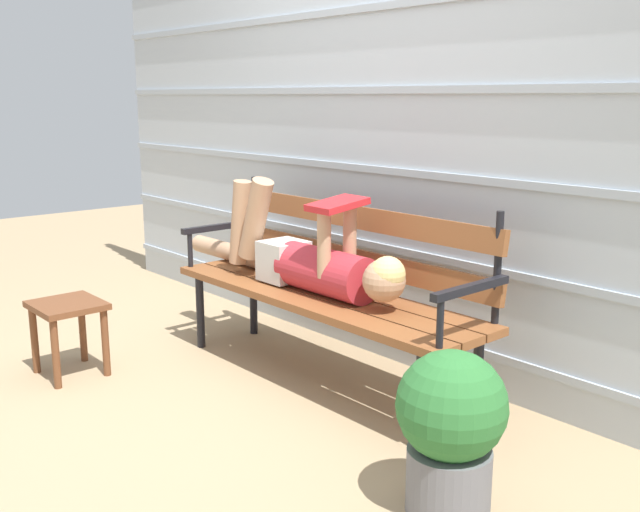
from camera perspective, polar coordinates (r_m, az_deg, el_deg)
The scene contains 6 objects.
ground_plane at distance 3.52m, azimuth -2.23°, elevation -10.42°, with size 12.00×12.00×0.00m, color tan.
house_siding at distance 3.71m, azimuth 5.93°, elevation 9.76°, with size 5.34×0.08×2.39m.
park_bench at distance 3.51m, azimuth 0.86°, elevation -1.90°, with size 1.82×0.49×0.92m.
reclining_person at distance 3.52m, azimuth -1.13°, elevation -0.22°, with size 1.70×0.26×0.53m.
footstool at distance 3.81m, azimuth -19.18°, elevation -4.64°, with size 0.34×0.31×0.37m.
potted_plant at distance 2.48m, azimuth 10.23°, elevation -12.99°, with size 0.37×0.37×0.56m.
Camera 1 is at (2.53, -2.03, 1.37)m, focal length 40.75 mm.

